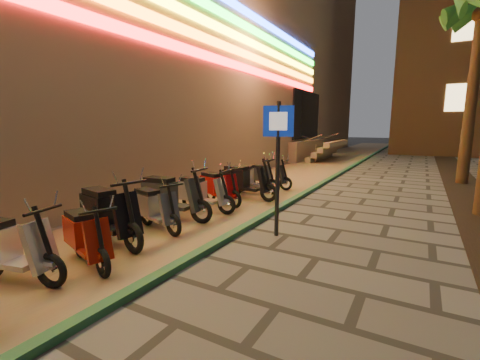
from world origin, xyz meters
The scene contains 15 objects.
ground centered at (0.00, 0.00, 0.00)m, with size 120.00×120.00×0.00m, color #474442.
parking_strip centered at (-2.60, 10.00, 0.01)m, with size 3.40×60.00×0.01m, color #8C7251.
green_curb centered at (-0.90, 10.00, 0.05)m, with size 0.18×60.00×0.10m, color #215A36.
mall_building centered at (-15.47, 10.02, 7.48)m, with size 24.23×44.00×15.00m.
pedestrian_sign centered at (-0.18, 3.19, 1.68)m, with size 0.56×0.19×2.60m.
scooter_4 centered at (-2.71, -0.40, 0.49)m, with size 1.60×0.77×1.13m.
scooter_5 centered at (-2.29, 0.52, 0.45)m, with size 1.45×0.76×1.03m.
scooter_6 centered at (-2.77, 1.32, 0.55)m, with size 1.81×0.81×1.27m.
scooter_7 centered at (-2.60, 2.32, 0.46)m, with size 1.51×0.74×1.07m.
scooter_8 centered at (-2.79, 3.03, 0.55)m, with size 1.79×0.64×1.26m.
scooter_9 centered at (-2.59, 3.95, 0.48)m, with size 1.58×0.55×1.11m.
scooter_10 centered at (-2.68, 4.84, 0.47)m, with size 1.54×0.81×1.09m.
scooter_11 centered at (-2.34, 5.76, 0.54)m, with size 1.76×0.62×1.24m.
scooter_12 centered at (-2.56, 6.54, 0.49)m, with size 1.62×0.65×1.14m.
scooter_13 centered at (-2.39, 7.50, 0.45)m, with size 1.47×0.52×1.04m.
Camera 1 is at (2.19, -2.45, 2.16)m, focal length 24.00 mm.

